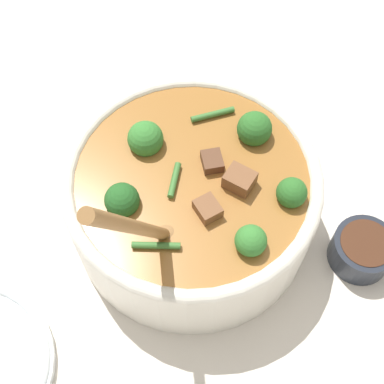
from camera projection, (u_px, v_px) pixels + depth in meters
name	position (u px, v px, depth m)	size (l,w,h in m)	color
ground_plane	(192.00, 221.00, 0.67)	(4.00, 4.00, 0.00)	silver
stew_bowl	(192.00, 196.00, 0.62)	(0.29, 0.29, 0.31)	white
condiment_bowl	(363.00, 249.00, 0.63)	(0.07, 0.07, 0.04)	#232833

